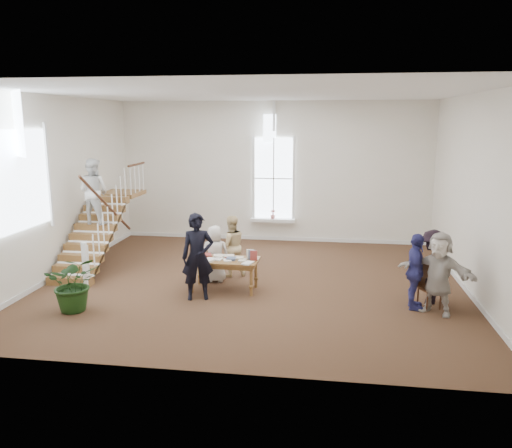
% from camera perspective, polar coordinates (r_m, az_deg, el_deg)
% --- Properties ---
extents(ground, '(10.00, 10.00, 0.00)m').
position_cam_1_polar(ground, '(12.29, -0.29, -6.68)').
color(ground, '#472D1C').
rests_on(ground, ground).
extents(room_shell, '(10.49, 10.00, 10.00)m').
position_cam_1_polar(room_shell, '(16.39, 1.96, -0.53)').
color(room_shell, silver).
rests_on(room_shell, ground).
extents(staircase, '(1.10, 4.10, 2.92)m').
position_cam_1_polar(staircase, '(13.88, -17.86, 1.79)').
color(staircase, brown).
rests_on(staircase, ground).
extents(library_table, '(1.62, 0.89, 0.81)m').
position_cam_1_polar(library_table, '(11.59, -3.73, -4.40)').
color(library_table, brown).
rests_on(library_table, ground).
extents(police_officer, '(0.80, 0.64, 1.93)m').
position_cam_1_polar(police_officer, '(11.00, -6.68, -3.74)').
color(police_officer, black).
rests_on(police_officer, ground).
extents(elderly_woman, '(0.74, 0.54, 1.40)m').
position_cam_1_polar(elderly_woman, '(12.22, -4.71, -3.41)').
color(elderly_woman, silver).
rests_on(elderly_woman, ground).
extents(person_yellow, '(0.94, 0.86, 1.56)m').
position_cam_1_polar(person_yellow, '(12.61, -2.88, -2.53)').
color(person_yellow, beige).
rests_on(person_yellow, ground).
extents(woman_cluster_a, '(0.47, 0.97, 1.62)m').
position_cam_1_polar(woman_cluster_a, '(10.91, 17.75, -5.22)').
color(woman_cluster_a, navy).
rests_on(woman_cluster_a, ground).
extents(woman_cluster_b, '(0.85, 1.16, 1.61)m').
position_cam_1_polar(woman_cluster_b, '(11.41, 19.44, -4.61)').
color(woman_cluster_b, black).
rests_on(woman_cluster_b, ground).
extents(woman_cluster_c, '(1.61, 1.26, 1.71)m').
position_cam_1_polar(woman_cluster_c, '(10.79, 20.12, -5.31)').
color(woman_cluster_c, beige).
rests_on(woman_cluster_c, ground).
extents(floor_plant, '(1.33, 1.26, 1.19)m').
position_cam_1_polar(floor_plant, '(11.02, -20.07, -6.37)').
color(floor_plant, black).
rests_on(floor_plant, ground).
extents(side_chair, '(0.53, 0.53, 0.93)m').
position_cam_1_polar(side_chair, '(11.20, 19.05, -6.45)').
color(side_chair, '#37190F').
rests_on(side_chair, ground).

